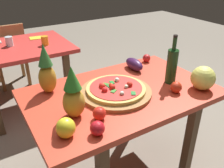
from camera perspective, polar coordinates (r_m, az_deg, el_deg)
display_table at (r=1.68m, az=2.19°, el=-4.44°), size 1.28×0.81×0.75m
background_table at (r=2.72m, az=-21.13°, el=6.42°), size 1.03×0.83×0.75m
dining_chair at (r=3.37m, az=-23.40°, el=7.06°), size 0.40×0.40×0.85m
pizza_board at (r=1.59m, az=0.94°, el=-1.91°), size 0.48×0.48×0.02m
pizza at (r=1.58m, az=0.87°, el=-1.07°), size 0.40×0.40×0.06m
wine_bottle at (r=1.74m, az=14.17°, el=4.35°), size 0.08×0.08×0.35m
pineapple_left at (r=1.33m, az=-9.31°, el=-2.58°), size 0.13×0.13×0.31m
pineapple_right at (r=1.61m, az=-15.46°, el=2.94°), size 0.12×0.12×0.34m
melon at (r=1.73m, az=21.01°, el=1.34°), size 0.17×0.17×0.17m
bell_pepper at (r=1.23m, az=-11.05°, el=-10.30°), size 0.10×0.10×0.11m
eggplant at (r=1.94m, az=5.35°, el=4.76°), size 0.09×0.20×0.09m
tomato_at_corner at (r=1.23m, az=-3.52°, el=-10.56°), size 0.08×0.08×0.08m
tomato_near_board at (r=1.65m, az=15.13°, el=-0.75°), size 0.08×0.08×0.08m
tomato_by_bottle at (r=1.34m, az=-3.05°, el=-7.06°), size 0.08×0.08×0.08m
tomato_beside_pepper at (r=2.11m, az=8.30°, el=6.16°), size 0.07×0.07×0.07m
drinking_glass_juice at (r=2.62m, az=-15.84°, el=10.00°), size 0.07×0.07×0.09m
drinking_glass_water at (r=2.71m, az=-23.46°, el=9.38°), size 0.08×0.08×0.10m
knife_utensil at (r=2.94m, az=-25.37°, el=9.38°), size 0.02×0.18×0.01m
napkin_folded at (r=2.90m, az=-17.82°, el=10.51°), size 0.15×0.14×0.01m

